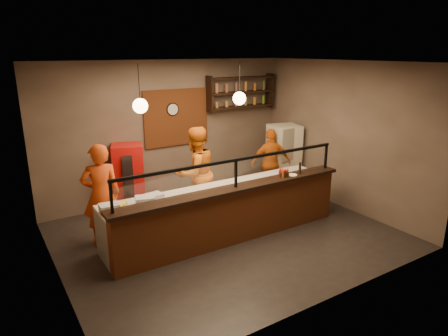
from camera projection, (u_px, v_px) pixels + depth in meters
floor at (227, 235)px, 7.64m from camera, size 6.00×6.00×0.00m
ceiling at (227, 62)px, 6.73m from camera, size 6.00×6.00×0.00m
wall_back at (169, 131)px, 9.21m from camera, size 6.00×0.00×6.00m
wall_left at (49, 182)px, 5.65m from camera, size 0.00×5.00×5.00m
wall_right at (342, 136)px, 8.72m from camera, size 0.00×5.00×5.00m
wall_front at (331, 195)px, 5.16m from camera, size 6.00×0.00×6.00m
brick_patch at (176, 118)px, 9.20m from camera, size 1.60×0.04×1.30m
service_counter at (235, 216)px, 7.25m from camera, size 4.60×0.25×1.00m
counter_ledge at (236, 189)px, 7.10m from camera, size 4.70×0.37×0.06m
worktop_cabinet at (221, 211)px, 7.68m from camera, size 4.60×0.75×0.85m
worktop at (221, 189)px, 7.55m from camera, size 4.60×0.75×0.05m
sneeze_guard at (236, 170)px, 7.01m from camera, size 4.50×0.05×0.52m
wall_shelving at (241, 92)px, 9.81m from camera, size 1.84×0.28×0.85m
wall_clock at (172, 109)px, 9.09m from camera, size 0.30×0.04×0.30m
pendant_left at (140, 106)px, 6.31m from camera, size 0.24×0.24×0.77m
pendant_right at (239, 98)px, 7.28m from camera, size 0.24×0.24×0.77m
cook_left at (101, 195)px, 7.09m from camera, size 0.74×0.54×1.86m
cook_mid at (196, 173)px, 8.19m from camera, size 1.05×0.88×1.93m
cook_right at (271, 163)px, 9.47m from camera, size 1.04×0.71×1.64m
fridge at (283, 158)px, 9.91m from camera, size 0.81×0.77×1.65m
red_cooler at (129, 178)px, 8.59m from camera, size 0.79×0.76×1.49m
pizza_dough at (257, 183)px, 7.81m from camera, size 0.48×0.48×0.01m
prep_tub_a at (109, 209)px, 6.35m from camera, size 0.31×0.26×0.15m
prep_tub_b at (154, 198)px, 6.83m from camera, size 0.31×0.27×0.14m
prep_tub_c at (145, 201)px, 6.66m from camera, size 0.37×0.32×0.16m
rolling_pin at (119, 206)px, 6.58m from camera, size 0.36×0.24×0.06m
condiment_caddy at (284, 174)px, 7.68m from camera, size 0.21×0.18×0.09m
pepper_mill at (300, 168)px, 7.83m from camera, size 0.06×0.06×0.23m
small_plate at (292, 175)px, 7.75m from camera, size 0.22×0.22×0.01m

